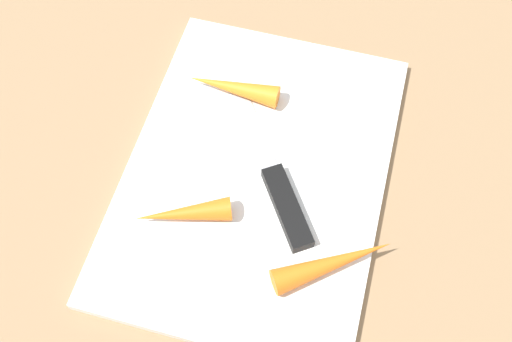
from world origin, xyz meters
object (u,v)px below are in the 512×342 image
Objects in this scene: carrot_shortest at (183,214)px; carrot_medium at (233,87)px; cutting_board at (256,174)px; carrot_longest at (333,263)px; knife at (282,196)px.

carrot_shortest is 0.16m from carrot_medium.
cutting_board is 3.07× the size of carrot_longest.
knife reaches higher than cutting_board.
knife is 0.14m from carrot_medium.
carrot_shortest is 0.15m from carrot_longest.
carrot_longest is (0.01, 0.15, 0.00)m from carrot_shortest.
carrot_medium is at bearing 96.58° from carrot_longest.
carrot_shortest is at bearing 88.69° from carrot_medium.
carrot_shortest is (0.07, -0.05, 0.02)m from cutting_board.
cutting_board is at bearing -149.52° from carrot_shortest.
carrot_longest reaches higher than carrot_shortest.
knife is 1.90× the size of carrot_shortest.
knife is at bearing -173.95° from carrot_shortest.
carrot_longest reaches higher than knife.
carrot_medium is 0.22m from carrot_longest.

